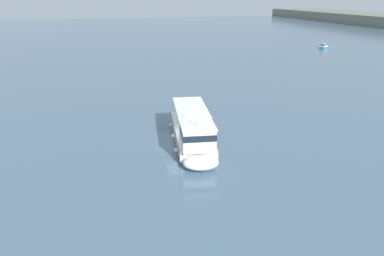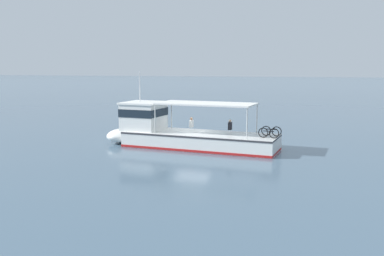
{
  "view_description": "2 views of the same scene",
  "coord_description": "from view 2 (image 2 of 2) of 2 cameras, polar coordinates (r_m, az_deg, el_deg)",
  "views": [
    {
      "loc": [
        29.35,
        -6.22,
        13.17
      ],
      "look_at": [
        -0.29,
        1.27,
        1.4
      ],
      "focal_mm": 32.33,
      "sensor_mm": 36.0,
      "label": 1
    },
    {
      "loc": [
        -7.89,
        29.86,
        5.72
      ],
      "look_at": [
        -0.29,
        1.27,
        1.4
      ],
      "focal_mm": 39.89,
      "sensor_mm": 36.0,
      "label": 2
    }
  ],
  "objects": [
    {
      "name": "ground_plane",
      "position": [
        31.41,
        0.08,
        -2.18
      ],
      "size": [
        400.0,
        400.0,
        0.0
      ],
      "primitive_type": "plane",
      "color": "slate"
    },
    {
      "name": "ferry_main",
      "position": [
        30.34,
        -1.78,
        -0.62
      ],
      "size": [
        13.02,
        4.62,
        5.32
      ],
      "color": "white",
      "rests_on": "ground"
    }
  ]
}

